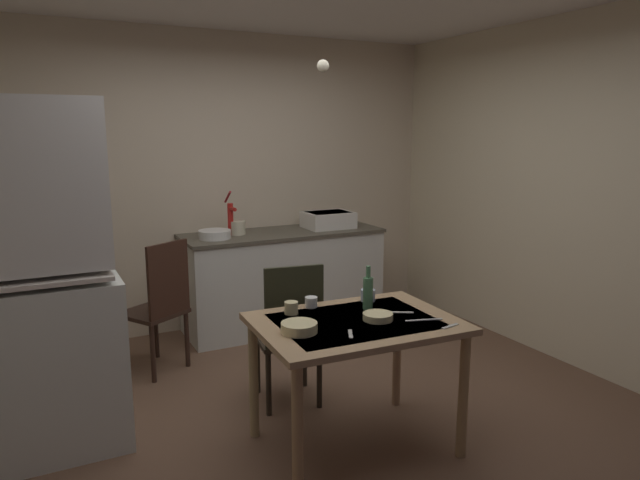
# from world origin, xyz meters

# --- Properties ---
(ground_plane) EXTENTS (5.25, 5.25, 0.00)m
(ground_plane) POSITION_xyz_m (0.00, 0.00, 0.00)
(ground_plane) COLOR brown
(wall_back) EXTENTS (4.35, 0.10, 2.66)m
(wall_back) POSITION_xyz_m (0.00, 2.04, 1.33)
(wall_back) COLOR beige
(wall_back) RESTS_ON ground
(wall_right) EXTENTS (0.10, 4.07, 2.66)m
(wall_right) POSITION_xyz_m (2.18, 0.00, 1.33)
(wall_right) COLOR beige
(wall_right) RESTS_ON ground
(hutch_cabinet) EXTENTS (0.99, 0.52, 1.97)m
(hutch_cabinet) POSITION_xyz_m (-1.61, 0.33, 0.92)
(hutch_cabinet) COLOR silver
(hutch_cabinet) RESTS_ON ground
(counter_cabinet) EXTENTS (1.82, 0.64, 0.89)m
(counter_cabinet) POSITION_xyz_m (0.49, 1.67, 0.45)
(counter_cabinet) COLOR silver
(counter_cabinet) RESTS_ON ground
(sink_basin) EXTENTS (0.44, 0.34, 0.15)m
(sink_basin) POSITION_xyz_m (0.96, 1.67, 0.97)
(sink_basin) COLOR white
(sink_basin) RESTS_ON counter_cabinet
(hand_pump) EXTENTS (0.05, 0.27, 0.39)m
(hand_pump) POSITION_xyz_m (0.02, 1.71, 1.06)
(hand_pump) COLOR #B21E19
(hand_pump) RESTS_ON counter_cabinet
(mixing_bowl_counter) EXTENTS (0.27, 0.27, 0.07)m
(mixing_bowl_counter) POSITION_xyz_m (-0.16, 1.62, 0.93)
(mixing_bowl_counter) COLOR white
(mixing_bowl_counter) RESTS_ON counter_cabinet
(stoneware_crock) EXTENTS (0.13, 0.13, 0.12)m
(stoneware_crock) POSITION_xyz_m (0.08, 1.71, 0.95)
(stoneware_crock) COLOR beige
(stoneware_crock) RESTS_ON counter_cabinet
(dining_table) EXTENTS (1.14, 0.86, 0.76)m
(dining_table) POSITION_xyz_m (0.03, -0.43, 0.66)
(dining_table) COLOR tan
(dining_table) RESTS_ON ground
(chair_far_side) EXTENTS (0.46, 0.46, 0.97)m
(chair_far_side) POSITION_xyz_m (-0.09, 0.20, 0.51)
(chair_far_side) COLOR #2C241B
(chair_far_side) RESTS_ON ground
(chair_by_counter) EXTENTS (0.55, 0.55, 1.01)m
(chair_by_counter) POSITION_xyz_m (-0.74, 1.14, 0.52)
(chair_by_counter) COLOR #33211A
(chair_by_counter) RESTS_ON ground
(serving_bowl_wide) EXTENTS (0.19, 0.19, 0.05)m
(serving_bowl_wide) POSITION_xyz_m (-0.33, -0.46, 0.79)
(serving_bowl_wide) COLOR beige
(serving_bowl_wide) RESTS_ON dining_table
(soup_bowl_small) EXTENTS (0.17, 0.17, 0.04)m
(soup_bowl_small) POSITION_xyz_m (0.14, -0.47, 0.78)
(soup_bowl_small) COLOR beige
(soup_bowl_small) RESTS_ON dining_table
(teacup_cream) EXTENTS (0.07, 0.07, 0.06)m
(teacup_cream) POSITION_xyz_m (-0.09, -0.10, 0.79)
(teacup_cream) COLOR white
(teacup_cream) RESTS_ON dining_table
(teacup_mint) EXTENTS (0.08, 0.08, 0.07)m
(teacup_mint) POSITION_xyz_m (-0.24, -0.16, 0.80)
(teacup_mint) COLOR beige
(teacup_mint) RESTS_ON dining_table
(mug_dark) EXTENTS (0.09, 0.09, 0.07)m
(mug_dark) POSITION_xyz_m (0.28, -0.14, 0.80)
(mug_dark) COLOR #9EB2C6
(mug_dark) RESTS_ON dining_table
(glass_bottle) EXTENTS (0.06, 0.06, 0.26)m
(glass_bottle) POSITION_xyz_m (0.20, -0.28, 0.86)
(glass_bottle) COLOR #4C7F56
(glass_bottle) RESTS_ON dining_table
(table_knife) EXTENTS (0.21, 0.08, 0.00)m
(table_knife) POSITION_xyz_m (0.37, -0.60, 0.76)
(table_knife) COLOR silver
(table_knife) RESTS_ON dining_table
(teaspoon_near_bowl) EXTENTS (0.12, 0.04, 0.00)m
(teaspoon_near_bowl) POSITION_xyz_m (0.43, -0.75, 0.76)
(teaspoon_near_bowl) COLOR beige
(teaspoon_near_bowl) RESTS_ON dining_table
(teaspoon_by_cup) EXTENTS (0.07, 0.12, 0.00)m
(teaspoon_by_cup) POSITION_xyz_m (-0.11, -0.61, 0.76)
(teaspoon_by_cup) COLOR beige
(teaspoon_by_cup) RESTS_ON dining_table
(serving_spoon) EXTENTS (0.14, 0.09, 0.00)m
(serving_spoon) POSITION_xyz_m (0.33, -0.43, 0.76)
(serving_spoon) COLOR beige
(serving_spoon) RESTS_ON dining_table
(pendant_bulb) EXTENTS (0.08, 0.08, 0.08)m
(pendant_bulb) POSITION_xyz_m (0.23, 0.36, 2.21)
(pendant_bulb) COLOR #F9EFCC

